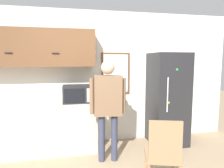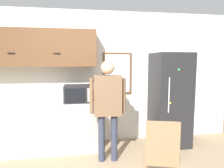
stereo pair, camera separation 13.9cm
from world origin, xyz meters
name	(u,v)px [view 1 (the left image)]	position (x,y,z in m)	size (l,w,h in m)	color
back_wall	(94,78)	(0.00, 1.91, 1.35)	(6.00, 0.06, 2.70)	silver
counter	(37,128)	(-1.10, 1.58, 0.47)	(2.19, 0.60, 0.94)	#BCB7AD
upper_cabinets	(34,48)	(-1.10, 1.70, 1.94)	(2.19, 0.38, 0.68)	brown
microwave	(77,94)	(-0.37, 1.51, 1.09)	(0.49, 0.41, 0.31)	#232326
person	(108,101)	(0.13, 1.02, 1.04)	(0.60, 0.25, 1.70)	#33384C
refrigerator	(167,99)	(1.46, 1.53, 0.93)	(0.69, 0.72, 1.86)	#232326
chair	(163,152)	(0.69, 0.10, 0.53)	(0.55, 0.55, 0.97)	#997551
window	(116,73)	(0.45, 1.87, 1.44)	(0.59, 0.05, 0.86)	brown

